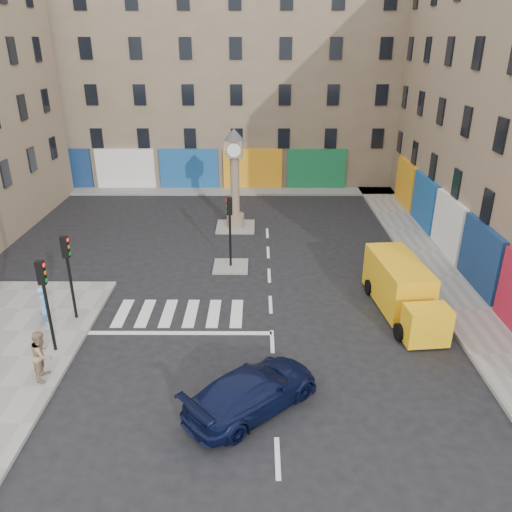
{
  "coord_description": "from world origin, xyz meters",
  "views": [
    {
      "loc": [
        -0.57,
        -15.78,
        11.05
      ],
      "look_at": [
        -0.66,
        4.92,
        2.0
      ],
      "focal_mm": 35.0,
      "sensor_mm": 36.0,
      "label": 1
    }
  ],
  "objects_px": {
    "clock_pillar": "(235,173)",
    "navy_sedan": "(252,390)",
    "traffic_light_island": "(230,221)",
    "pedestrian_tan": "(42,355)",
    "traffic_light_left_near": "(45,292)",
    "pedestrian_blue": "(44,305)",
    "yellow_van": "(402,289)",
    "traffic_light_left_far": "(68,265)"
  },
  "relations": [
    {
      "from": "traffic_light_left_far",
      "to": "traffic_light_island",
      "type": "relative_size",
      "value": 1.0
    },
    {
      "from": "traffic_light_left_far",
      "to": "pedestrian_blue",
      "type": "distance_m",
      "value": 2.02
    },
    {
      "from": "clock_pillar",
      "to": "pedestrian_blue",
      "type": "relative_size",
      "value": 3.75
    },
    {
      "from": "clock_pillar",
      "to": "navy_sedan",
      "type": "bearing_deg",
      "value": -85.73
    },
    {
      "from": "traffic_light_island",
      "to": "pedestrian_blue",
      "type": "relative_size",
      "value": 2.27
    },
    {
      "from": "clock_pillar",
      "to": "yellow_van",
      "type": "bearing_deg",
      "value": -53.71
    },
    {
      "from": "yellow_van",
      "to": "pedestrian_tan",
      "type": "relative_size",
      "value": 3.3
    },
    {
      "from": "clock_pillar",
      "to": "traffic_light_left_far",
      "type": "bearing_deg",
      "value": -118.94
    },
    {
      "from": "traffic_light_left_far",
      "to": "traffic_light_island",
      "type": "distance_m",
      "value": 8.3
    },
    {
      "from": "traffic_light_left_far",
      "to": "navy_sedan",
      "type": "xyz_separation_m",
      "value": [
        7.56,
        -5.47,
        -1.92
      ]
    },
    {
      "from": "traffic_light_island",
      "to": "yellow_van",
      "type": "distance_m",
      "value": 9.05
    },
    {
      "from": "traffic_light_left_near",
      "to": "pedestrian_tan",
      "type": "relative_size",
      "value": 2.02
    },
    {
      "from": "traffic_light_left_near",
      "to": "traffic_light_island",
      "type": "bearing_deg",
      "value": 51.07
    },
    {
      "from": "navy_sedan",
      "to": "pedestrian_blue",
      "type": "bearing_deg",
      "value": 17.38
    },
    {
      "from": "yellow_van",
      "to": "traffic_light_left_near",
      "type": "bearing_deg",
      "value": -172.6
    },
    {
      "from": "traffic_light_island",
      "to": "clock_pillar",
      "type": "xyz_separation_m",
      "value": [
        0.0,
        6.0,
        0.96
      ]
    },
    {
      "from": "clock_pillar",
      "to": "pedestrian_blue",
      "type": "height_order",
      "value": "clock_pillar"
    },
    {
      "from": "clock_pillar",
      "to": "navy_sedan",
      "type": "distance_m",
      "value": 17.15
    },
    {
      "from": "traffic_light_island",
      "to": "pedestrian_blue",
      "type": "xyz_separation_m",
      "value": [
        -7.38,
        -5.81,
        -1.63
      ]
    },
    {
      "from": "traffic_light_island",
      "to": "pedestrian_tan",
      "type": "bearing_deg",
      "value": -122.41
    },
    {
      "from": "clock_pillar",
      "to": "pedestrian_tan",
      "type": "distance_m",
      "value": 16.76
    },
    {
      "from": "pedestrian_tan",
      "to": "traffic_light_left_far",
      "type": "bearing_deg",
      "value": 1.57
    },
    {
      "from": "clock_pillar",
      "to": "yellow_van",
      "type": "xyz_separation_m",
      "value": [
        7.7,
        -10.49,
        -2.48
      ]
    },
    {
      "from": "yellow_van",
      "to": "pedestrian_blue",
      "type": "height_order",
      "value": "yellow_van"
    },
    {
      "from": "clock_pillar",
      "to": "pedestrian_blue",
      "type": "xyz_separation_m",
      "value": [
        -7.38,
        -11.81,
        -2.59
      ]
    },
    {
      "from": "traffic_light_island",
      "to": "clock_pillar",
      "type": "distance_m",
      "value": 6.07
    },
    {
      "from": "pedestrian_blue",
      "to": "traffic_light_island",
      "type": "bearing_deg",
      "value": -66.49
    },
    {
      "from": "traffic_light_left_near",
      "to": "traffic_light_left_far",
      "type": "relative_size",
      "value": 1.0
    },
    {
      "from": "traffic_light_left_far",
      "to": "pedestrian_tan",
      "type": "distance_m",
      "value": 4.35
    },
    {
      "from": "pedestrian_tan",
      "to": "traffic_light_left_near",
      "type": "bearing_deg",
      "value": 7.63
    },
    {
      "from": "pedestrian_blue",
      "to": "pedestrian_tan",
      "type": "xyz_separation_m",
      "value": [
        1.38,
        -3.64,
        0.1
      ]
    },
    {
      "from": "clock_pillar",
      "to": "yellow_van",
      "type": "height_order",
      "value": "clock_pillar"
    },
    {
      "from": "pedestrian_blue",
      "to": "traffic_light_left_near",
      "type": "bearing_deg",
      "value": -166.21
    },
    {
      "from": "pedestrian_blue",
      "to": "clock_pillar",
      "type": "bearing_deg",
      "value": -46.72
    },
    {
      "from": "clock_pillar",
      "to": "pedestrian_tan",
      "type": "xyz_separation_m",
      "value": [
        -6.0,
        -15.45,
        -2.48
      ]
    },
    {
      "from": "traffic_light_left_far",
      "to": "clock_pillar",
      "type": "bearing_deg",
      "value": 61.06
    },
    {
      "from": "traffic_light_island",
      "to": "navy_sedan",
      "type": "distance_m",
      "value": 11.1
    },
    {
      "from": "traffic_light_left_near",
      "to": "traffic_light_island",
      "type": "distance_m",
      "value": 10.03
    },
    {
      "from": "navy_sedan",
      "to": "pedestrian_blue",
      "type": "xyz_separation_m",
      "value": [
        -8.64,
        5.05,
        0.27
      ]
    },
    {
      "from": "traffic_light_island",
      "to": "navy_sedan",
      "type": "height_order",
      "value": "traffic_light_island"
    },
    {
      "from": "clock_pillar",
      "to": "navy_sedan",
      "type": "height_order",
      "value": "clock_pillar"
    },
    {
      "from": "pedestrian_tan",
      "to": "pedestrian_blue",
      "type": "bearing_deg",
      "value": 18.1
    }
  ]
}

